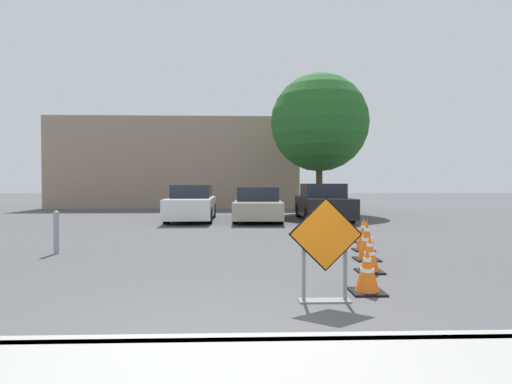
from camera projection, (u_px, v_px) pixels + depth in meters
name	position (u px, v px, depth m)	size (l,w,h in m)	color
ground_plane	(236.00, 227.00, 13.47)	(96.00, 96.00, 0.00)	#4C4C4F
curb_lip	(216.00, 345.00, 3.47)	(21.98, 0.20, 0.14)	#999993
road_closed_sign	(325.00, 245.00, 4.95)	(0.92, 0.20, 1.31)	black
traffic_cone_nearest	(367.00, 271.00, 5.39)	(0.44, 0.44, 0.62)	black
traffic_cone_second	(370.00, 254.00, 6.65)	(0.42, 0.42, 0.63)	black
traffic_cone_third	(367.00, 240.00, 7.72)	(0.46, 0.46, 0.80)	black
traffic_cone_fourth	(363.00, 235.00, 8.80)	(0.43, 0.43, 0.72)	black
traffic_cone_fifth	(363.00, 230.00, 9.92)	(0.38, 0.38, 0.66)	black
parked_car_nearest	(192.00, 204.00, 16.05)	(1.85, 4.55, 1.42)	white
parked_car_second	(258.00, 205.00, 16.06)	(2.01, 4.68, 1.34)	#A39984
parked_car_third	(323.00, 203.00, 16.32)	(1.91, 4.53, 1.48)	black
bollard_nearest	(56.00, 231.00, 8.41)	(0.12, 0.12, 0.91)	gray
building_facade_backdrop	(179.00, 164.00, 25.96)	(15.12, 5.00, 5.48)	gray
street_tree_behind_lot	(319.00, 123.00, 19.85)	(4.85, 4.85, 6.94)	#513823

